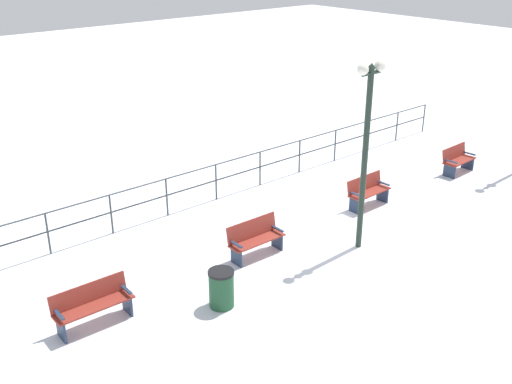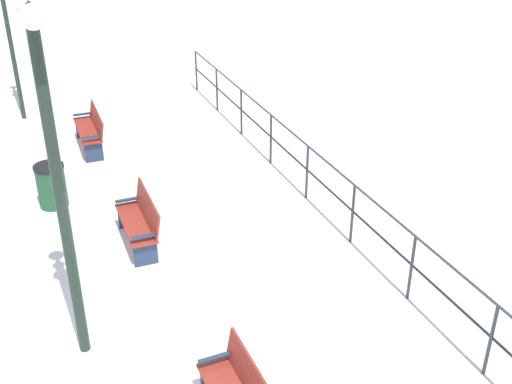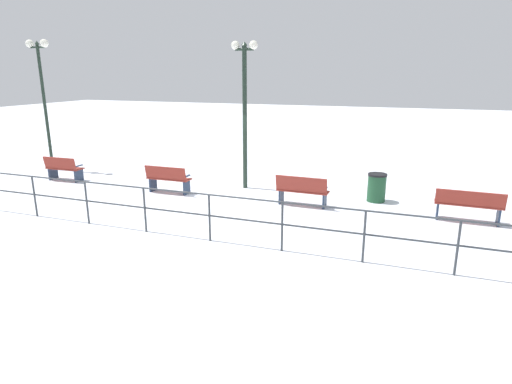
% 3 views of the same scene
% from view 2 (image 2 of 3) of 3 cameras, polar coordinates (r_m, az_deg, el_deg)
% --- Properties ---
extents(ground_plane, '(80.00, 80.00, 0.00)m').
position_cam_2_polar(ground_plane, '(9.82, -7.28, -11.22)').
color(ground_plane, white).
rests_on(ground_plane, ground).
extents(bench_nearest, '(0.54, 1.69, 0.90)m').
position_cam_2_polar(bench_nearest, '(15.35, -14.45, 5.45)').
color(bench_nearest, maroon).
rests_on(bench_nearest, ground).
extents(bench_second, '(0.54, 1.54, 0.93)m').
position_cam_2_polar(bench_second, '(11.37, -10.23, -2.49)').
color(bench_second, maroon).
rests_on(bench_second, ground).
extents(lamppost_middle, '(0.28, 0.89, 4.82)m').
position_cam_2_polar(lamppost_middle, '(7.93, -17.66, 3.92)').
color(lamppost_middle, '#1E2D23').
rests_on(lamppost_middle, ground).
extents(waterfront_railing, '(0.05, 19.50, 1.15)m').
position_cam_2_polar(waterfront_railing, '(10.60, 11.04, -3.21)').
color(waterfront_railing, '#383D42').
rests_on(waterfront_railing, ground).
extents(trash_bin, '(0.58, 0.58, 0.87)m').
position_cam_2_polar(trash_bin, '(13.04, -17.70, 0.55)').
color(trash_bin, '#1E4C2D').
rests_on(trash_bin, ground).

